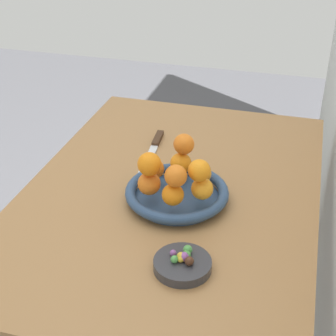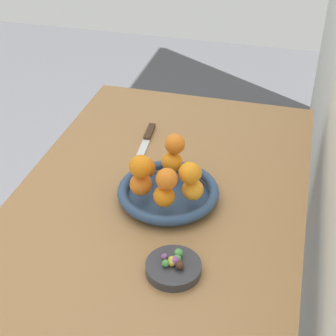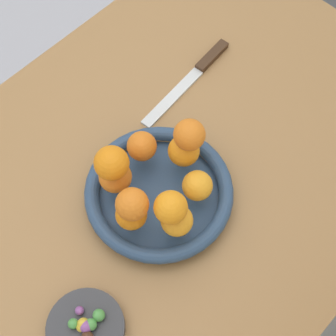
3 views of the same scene
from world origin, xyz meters
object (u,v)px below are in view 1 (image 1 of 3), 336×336
orange_2 (149,184)px  candy_ball_1 (174,259)px  orange_5 (201,173)px  orange_9 (184,144)px  candy_ball_4 (188,250)px  candy_ball_6 (186,255)px  candy_dish (182,265)px  orange_8 (176,176)px  orange_4 (202,189)px  orange_6 (199,171)px  orange_7 (149,164)px  fruit_bowl (177,193)px  candy_ball_3 (181,259)px  orange_0 (181,163)px  orange_1 (154,169)px  knife (153,148)px  orange_3 (173,195)px  candy_ball_2 (184,257)px  candy_ball_5 (173,253)px  candy_ball_7 (189,261)px  dining_table (171,216)px

orange_2 → candy_ball_1: (0.21, 0.12, -0.04)m
orange_5 → orange_9: (-0.04, -0.06, 0.06)m
candy_ball_4 → candy_ball_6: same height
candy_dish → orange_8: bearing=-160.4°
orange_4 → orange_6: bearing=-45.6°
orange_7 → fruit_bowl: bearing=130.6°
candy_ball_3 → orange_0: bearing=-165.5°
orange_1 → knife: size_ratio=0.20×
fruit_bowl → orange_5: orange_5 is taller
orange_4 → knife: bearing=-142.8°
orange_3 → orange_5: bearing=159.0°
orange_3 → candy_ball_6: orange_3 is taller
candy_ball_2 → candy_ball_6: (-0.01, 0.00, -0.00)m
orange_2 → candy_ball_6: (0.19, 0.14, -0.04)m
orange_8 → candy_ball_2: 0.20m
orange_0 → candy_ball_5: bearing=11.5°
orange_1 → candy_ball_7: bearing=29.9°
candy_dish → orange_0: (-0.32, -0.09, 0.06)m
orange_5 → candy_ball_2: (0.28, 0.03, -0.03)m
candy_ball_1 → knife: (-0.50, -0.20, -0.03)m
orange_4 → orange_9: orange_9 is taller
orange_5 → orange_6: (0.08, 0.01, 0.05)m
candy_dish → orange_9: bearing=-166.1°
candy_ball_5 → orange_4: bearing=175.3°
orange_2 → candy_ball_4: (0.17, 0.14, -0.04)m
candy_dish → orange_7: (-0.20, -0.13, 0.11)m
orange_8 → candy_ball_1: (0.18, 0.05, -0.09)m
orange_7 → knife: size_ratio=0.22×
orange_8 → candy_ball_7: size_ratio=2.72×
candy_ball_2 → candy_ball_7: bearing=53.8°
orange_9 → orange_5: bearing=56.0°
orange_3 → candy_ball_3: size_ratio=3.42×
orange_3 → orange_7: orange_7 is taller
candy_dish → candy_ball_7: bearing=63.7°
orange_2 → candy_ball_2: size_ratio=2.77×
orange_9 → knife: (-0.17, -0.13, -0.12)m
orange_5 → candy_ball_3: size_ratio=3.39×
knife → candy_ball_2: bearing=24.0°
candy_ball_4 → candy_ball_7: 0.04m
orange_6 → knife: size_ratio=0.21×
candy_dish → candy_ball_6: 0.02m
dining_table → candy_ball_5: size_ratio=77.80×
candy_ball_6 → knife: (-0.48, -0.22, -0.03)m
orange_2 → candy_ball_5: (0.19, 0.11, -0.04)m
orange_9 → dining_table: bearing=-40.3°
orange_4 → knife: (-0.27, -0.21, -0.06)m
orange_5 → orange_0: bearing=-118.1°
orange_7 → candy_ball_7: 0.27m
orange_7 → candy_ball_4: 0.24m
orange_7 → orange_4: bearing=98.2°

